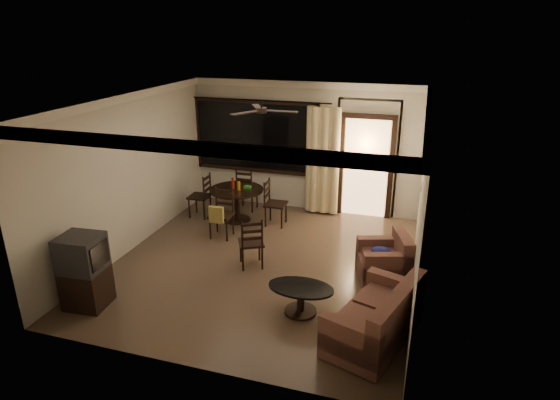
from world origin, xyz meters
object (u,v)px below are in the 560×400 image
(dining_chair_south, at_px, (221,222))
(side_chair, at_px, (251,252))
(dining_chair_north, at_px, (247,197))
(sofa, at_px, (378,320))
(coffee_table, at_px, (301,295))
(dining_table, at_px, (237,196))
(armchair, at_px, (386,261))
(dining_chair_east, at_px, (275,212))
(tv_cabinet, at_px, (84,271))
(dining_chair_west, at_px, (200,204))

(dining_chair_south, bearing_deg, side_chair, -45.69)
(dining_chair_north, bearing_deg, sofa, 128.73)
(coffee_table, distance_m, side_chair, 1.59)
(dining_table, xyz_separation_m, sofa, (3.25, -3.23, -0.23))
(dining_chair_south, bearing_deg, armchair, -14.00)
(side_chair, bearing_deg, dining_chair_north, -95.74)
(dining_chair_east, relative_size, tv_cabinet, 0.85)
(dining_table, xyz_separation_m, dining_chair_west, (-0.84, -0.02, -0.27))
(dining_chair_west, distance_m, sofa, 5.20)
(dining_chair_east, bearing_deg, dining_table, 89.91)
(dining_chair_south, relative_size, armchair, 0.99)
(coffee_table, relative_size, side_chair, 1.04)
(dining_table, xyz_separation_m, armchair, (3.21, -1.57, -0.23))
(dining_table, height_order, armchair, dining_table)
(dining_chair_west, height_order, armchair, dining_chair_west)
(dining_chair_south, height_order, tv_cabinet, tv_cabinet)
(dining_table, height_order, dining_chair_north, dining_chair_north)
(coffee_table, bearing_deg, dining_chair_east, 114.13)
(sofa, bearing_deg, side_chair, 166.00)
(dining_chair_east, bearing_deg, tv_cabinet, 153.05)
(armchair, xyz_separation_m, side_chair, (-2.23, -0.23, -0.05))
(dining_chair_west, bearing_deg, tv_cabinet, -2.43)
(armchair, relative_size, side_chair, 1.05)
(dining_chair_south, height_order, side_chair, dining_chair_south)
(dining_chair_east, relative_size, dining_chair_south, 1.00)
(dining_chair_east, xyz_separation_m, dining_chair_south, (-0.82, -0.88, 0.02))
(dining_chair_west, distance_m, side_chair, 2.54)
(dining_chair_east, xyz_separation_m, side_chair, (0.15, -1.82, -0.01))
(tv_cabinet, height_order, sofa, tv_cabinet)
(dining_chair_south, xyz_separation_m, dining_chair_north, (-0.04, 1.50, -0.02))
(dining_chair_north, xyz_separation_m, side_chair, (1.00, -2.44, -0.01))
(dining_chair_west, height_order, sofa, dining_chair_west)
(dining_table, height_order, tv_cabinet, tv_cabinet)
(dining_chair_east, relative_size, coffee_table, 1.00)
(dining_chair_south, distance_m, tv_cabinet, 2.92)
(dining_chair_east, distance_m, tv_cabinet, 4.04)
(tv_cabinet, bearing_deg, dining_chair_east, 59.88)
(dining_chair_north, distance_m, coffee_table, 4.14)
(dining_table, xyz_separation_m, dining_chair_north, (-0.02, 0.64, -0.27))
(dining_table, relative_size, dining_chair_south, 1.18)
(dining_chair_south, distance_m, dining_chair_north, 1.50)
(dining_table, bearing_deg, dining_chair_east, 1.34)
(dining_chair_north, bearing_deg, dining_chair_south, 90.13)
(dining_chair_south, relative_size, dining_chair_north, 1.00)
(dining_table, bearing_deg, dining_chair_west, -178.49)
(dining_chair_west, xyz_separation_m, sofa, (4.09, -3.21, 0.04))
(dining_table, distance_m, tv_cabinet, 3.73)
(sofa, height_order, side_chair, side_chair)
(dining_chair_west, xyz_separation_m, dining_chair_south, (0.86, -0.84, 0.02))
(sofa, bearing_deg, dining_chair_east, 144.97)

